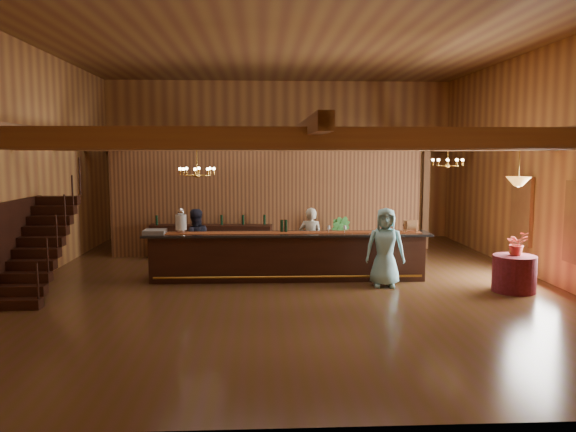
{
  "coord_description": "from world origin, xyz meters",
  "views": [
    {
      "loc": [
        -0.69,
        -12.84,
        3.0
      ],
      "look_at": [
        -0.01,
        0.85,
        1.46
      ],
      "focal_mm": 35.0,
      "sensor_mm": 36.0,
      "label": 1
    }
  ],
  "objects_px": {
    "chandelier_left": "(197,171)",
    "staff_second": "(195,242)",
    "pendant_lamp": "(518,181)",
    "floor_plant": "(338,237)",
    "chandelier_right": "(448,162)",
    "raffle_drum": "(411,225)",
    "round_table": "(514,274)",
    "bartender": "(311,240)",
    "beverage_dispenser": "(181,221)",
    "backbar_shelf": "(211,242)",
    "tasting_bar": "(288,256)",
    "guest": "(385,247)"
  },
  "relations": [
    {
      "from": "chandelier_left",
      "to": "pendant_lamp",
      "type": "height_order",
      "value": "same"
    },
    {
      "from": "chandelier_right",
      "to": "raffle_drum",
      "type": "bearing_deg",
      "value": -138.83
    },
    {
      "from": "pendant_lamp",
      "to": "floor_plant",
      "type": "relative_size",
      "value": 0.73
    },
    {
      "from": "guest",
      "to": "backbar_shelf",
      "type": "bearing_deg",
      "value": 147.69
    },
    {
      "from": "bartender",
      "to": "floor_plant",
      "type": "xyz_separation_m",
      "value": [
        0.93,
        1.77,
        -0.2
      ]
    },
    {
      "from": "chandelier_right",
      "to": "round_table",
      "type": "bearing_deg",
      "value": -72.19
    },
    {
      "from": "chandelier_left",
      "to": "staff_second",
      "type": "distance_m",
      "value": 2.08
    },
    {
      "from": "pendant_lamp",
      "to": "tasting_bar",
      "type": "bearing_deg",
      "value": 163.95
    },
    {
      "from": "staff_second",
      "to": "raffle_drum",
      "type": "bearing_deg",
      "value": 158.39
    },
    {
      "from": "raffle_drum",
      "to": "backbar_shelf",
      "type": "bearing_deg",
      "value": 149.63
    },
    {
      "from": "backbar_shelf",
      "to": "pendant_lamp",
      "type": "relative_size",
      "value": 3.84
    },
    {
      "from": "staff_second",
      "to": "chandelier_left",
      "type": "bearing_deg",
      "value": 88.01
    },
    {
      "from": "chandelier_right",
      "to": "guest",
      "type": "xyz_separation_m",
      "value": [
        -1.95,
        -1.73,
        -1.88
      ]
    },
    {
      "from": "backbar_shelf",
      "to": "staff_second",
      "type": "relative_size",
      "value": 2.11
    },
    {
      "from": "chandelier_left",
      "to": "floor_plant",
      "type": "relative_size",
      "value": 0.64
    },
    {
      "from": "bartender",
      "to": "tasting_bar",
      "type": "bearing_deg",
      "value": 66.28
    },
    {
      "from": "chandelier_left",
      "to": "staff_second",
      "type": "height_order",
      "value": "chandelier_left"
    },
    {
      "from": "pendant_lamp",
      "to": "floor_plant",
      "type": "bearing_deg",
      "value": 129.84
    },
    {
      "from": "beverage_dispenser",
      "to": "floor_plant",
      "type": "bearing_deg",
      "value": 31.51
    },
    {
      "from": "backbar_shelf",
      "to": "bartender",
      "type": "height_order",
      "value": "bartender"
    },
    {
      "from": "round_table",
      "to": "bartender",
      "type": "xyz_separation_m",
      "value": [
        -4.24,
        2.21,
        0.43
      ]
    },
    {
      "from": "beverage_dispenser",
      "to": "chandelier_right",
      "type": "xyz_separation_m",
      "value": [
        6.62,
        0.87,
        1.37
      ]
    },
    {
      "from": "beverage_dispenser",
      "to": "staff_second",
      "type": "height_order",
      "value": "beverage_dispenser"
    },
    {
      "from": "tasting_bar",
      "to": "chandelier_left",
      "type": "relative_size",
      "value": 8.45
    },
    {
      "from": "beverage_dispenser",
      "to": "raffle_drum",
      "type": "bearing_deg",
      "value": -1.83
    },
    {
      "from": "chandelier_left",
      "to": "pendant_lamp",
      "type": "bearing_deg",
      "value": -8.88
    },
    {
      "from": "tasting_bar",
      "to": "backbar_shelf",
      "type": "xyz_separation_m",
      "value": [
        -2.05,
        2.83,
        -0.09
      ]
    },
    {
      "from": "beverage_dispenser",
      "to": "pendant_lamp",
      "type": "relative_size",
      "value": 0.67
    },
    {
      "from": "round_table",
      "to": "floor_plant",
      "type": "bearing_deg",
      "value": 129.84
    },
    {
      "from": "tasting_bar",
      "to": "chandelier_left",
      "type": "height_order",
      "value": "chandelier_left"
    },
    {
      "from": "backbar_shelf",
      "to": "chandelier_right",
      "type": "relative_size",
      "value": 4.32
    },
    {
      "from": "beverage_dispenser",
      "to": "guest",
      "type": "relative_size",
      "value": 0.34
    },
    {
      "from": "chandelier_right",
      "to": "staff_second",
      "type": "height_order",
      "value": "chandelier_right"
    },
    {
      "from": "chandelier_left",
      "to": "chandelier_right",
      "type": "distance_m",
      "value": 6.31
    },
    {
      "from": "tasting_bar",
      "to": "bartender",
      "type": "height_order",
      "value": "bartender"
    },
    {
      "from": "round_table",
      "to": "floor_plant",
      "type": "height_order",
      "value": "floor_plant"
    },
    {
      "from": "raffle_drum",
      "to": "chandelier_right",
      "type": "bearing_deg",
      "value": 41.17
    },
    {
      "from": "staff_second",
      "to": "floor_plant",
      "type": "bearing_deg",
      "value": -166.86
    },
    {
      "from": "backbar_shelf",
      "to": "chandelier_right",
      "type": "height_order",
      "value": "chandelier_right"
    },
    {
      "from": "backbar_shelf",
      "to": "chandelier_left",
      "type": "distance_m",
      "value": 3.79
    },
    {
      "from": "staff_second",
      "to": "floor_plant",
      "type": "distance_m",
      "value": 4.24
    },
    {
      "from": "round_table",
      "to": "beverage_dispenser",
      "type": "bearing_deg",
      "value": 168.62
    },
    {
      "from": "chandelier_left",
      "to": "staff_second",
      "type": "relative_size",
      "value": 0.49
    },
    {
      "from": "chandelier_left",
      "to": "guest",
      "type": "xyz_separation_m",
      "value": [
        4.23,
        -0.47,
        -1.7
      ]
    },
    {
      "from": "backbar_shelf",
      "to": "floor_plant",
      "type": "xyz_separation_m",
      "value": [
        3.6,
        -0.25,
        0.13
      ]
    },
    {
      "from": "tasting_bar",
      "to": "raffle_drum",
      "type": "distance_m",
      "value": 3.01
    },
    {
      "from": "chandelier_right",
      "to": "guest",
      "type": "height_order",
      "value": "chandelier_right"
    },
    {
      "from": "floor_plant",
      "to": "pendant_lamp",
      "type": "bearing_deg",
      "value": -50.16
    },
    {
      "from": "chandelier_right",
      "to": "bartender",
      "type": "bearing_deg",
      "value": -177.66
    },
    {
      "from": "tasting_bar",
      "to": "round_table",
      "type": "xyz_separation_m",
      "value": [
        4.87,
        -1.4,
        -0.17
      ]
    }
  ]
}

